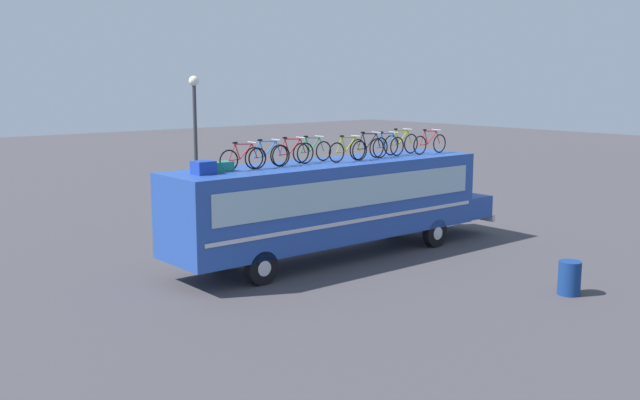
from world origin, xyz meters
name	(u,v)px	position (x,y,z in m)	size (l,w,h in m)	color
ground_plane	(330,258)	(0.00, 0.00, 0.00)	(120.00, 120.00, 0.00)	#423F44
bus	(335,201)	(0.23, 0.00, 1.92)	(13.17, 2.61, 3.24)	#23479E
luggage_bag_1	(203,168)	(-4.81, -0.02, 3.43)	(0.58, 0.53, 0.38)	#193899
luggage_bag_2	(221,167)	(-4.09, 0.18, 3.38)	(0.64, 0.41, 0.29)	#1E7F66
rooftop_bicycle_1	(243,158)	(-3.44, -0.01, 3.60)	(1.67, 0.44, 0.87)	black
rooftop_bicycle_2	(268,156)	(-2.52, 0.02, 3.61)	(1.69, 0.44, 0.90)	black
rooftop_bicycle_3	(292,153)	(-1.47, 0.15, 3.62)	(1.73, 0.44, 0.91)	black
rooftop_bicycle_4	(312,151)	(-0.45, 0.39, 3.60)	(1.62, 0.44, 0.88)	black
rooftop_bicycle_5	(348,150)	(0.51, -0.29, 3.61)	(1.69, 0.44, 0.89)	black
rooftop_bicycle_6	(369,148)	(1.57, -0.18, 3.63)	(1.78, 0.44, 0.95)	black
rooftop_bicycle_7	(387,146)	(2.55, -0.05, 3.61)	(1.68, 0.44, 0.90)	black
rooftop_bicycle_8	(401,143)	(3.54, 0.22, 3.63)	(1.75, 0.44, 0.95)	black
rooftop_bicycle_9	(430,143)	(4.51, -0.29, 3.62)	(1.75, 0.44, 0.91)	black
trash_bin	(569,278)	(2.37, -7.43, 0.47)	(0.62, 0.62, 0.95)	navy
street_lamp	(195,137)	(-1.82, 5.51, 3.81)	(0.37, 0.37, 6.04)	#38383D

